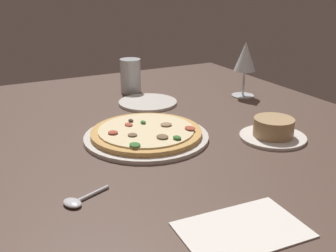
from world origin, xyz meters
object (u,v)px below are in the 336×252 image
Objects in this scene: ramekin_on_saucer at (273,130)px; paper_menu at (242,230)px; pizza_main at (146,134)px; wine_glass_far at (245,59)px; water_glass at (131,77)px; spoon at (77,201)px; side_plate at (148,103)px.

ramekin_on_saucer is 42.18cm from paper_menu.
pizza_main is 1.71× the size of wine_glass_far.
wine_glass_far is 1.57× the size of water_glass.
ramekin_on_saucer is 1.66× the size of spoon.
ramekin_on_saucer reaches higher than paper_menu.
water_glass is at bearing -165.02° from ramekin_on_saucer.
water_glass reaches higher than pizza_main.
side_plate is 61.03cm from spoon.
wine_glass_far is 39.37cm from water_glass.
wine_glass_far is 1.83× the size of spoon.
pizza_main is at bearing 179.68° from paper_menu.
pizza_main is at bearing -25.29° from side_plate.
ramekin_on_saucer is 43.97cm from side_plate.
side_plate is (-41.01, -15.77, -1.75)cm from ramekin_on_saucer.
ramekin_on_saucer is 0.91× the size of wine_glass_far.
wine_glass_far is (-19.77, 44.80, 11.51)cm from pizza_main.
spoon reaches higher than side_plate.
water_glass is 16.24cm from side_plate.
pizza_main is 31.80cm from ramekin_on_saucer.
pizza_main is 1.69× the size of side_plate.
water_glass is 0.63× the size of side_plate.
ramekin_on_saucer is (14.50, 28.29, 1.00)cm from pizza_main.
pizza_main is 3.14× the size of spoon.
spoon is at bearing -29.97° from water_glass.
side_plate is (-6.74, -32.28, -12.27)cm from wine_glass_far.
water_glass is (-56.49, -15.12, 3.09)cm from ramekin_on_saucer.
paper_menu is 29.72cm from spoon.
paper_menu is (85.10, -15.80, -5.14)cm from water_glass.
pizza_main is 50.31cm from wine_glass_far.
wine_glass_far reaches higher than side_plate.
water_glass reaches higher than side_plate.
wine_glass_far reaches higher than water_glass.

